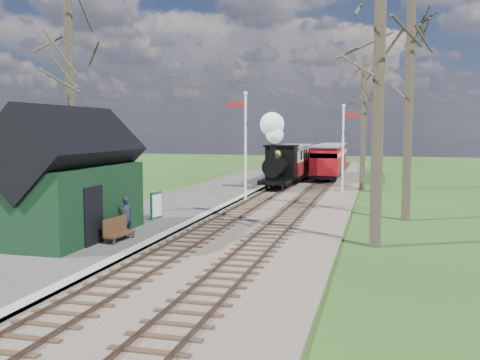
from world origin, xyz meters
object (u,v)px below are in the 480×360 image
Objects in this scene: semaphore_near at (244,138)px; sign_board at (156,205)px; locomotive at (278,157)px; person at (127,216)px; station_shed at (70,181)px; red_carriage_b at (333,158)px; coach at (292,161)px; red_carriage_a at (327,162)px; bench at (117,230)px; semaphore_far at (344,141)px.

sign_board is at bearing -105.24° from semaphore_near.
locomotive is 17.72m from person.
red_carriage_b is (6.90, 30.61, -0.70)m from station_shed.
coach is (0.77, 12.27, -1.95)m from semaphore_near.
semaphore_near is at bearing -104.42° from red_carriage_a.
locomotive is at bearing 76.75° from station_shed.
person is (1.92, 0.69, -1.34)m from station_shed.
locomotive reaches higher than sign_board.
station_shed is at bearing -106.38° from semaphore_near.
coach is at bearing 84.59° from bench.
locomotive reaches higher than coach.
red_carriage_a is at bearing -4.27° from person.
station_shed is at bearing -108.32° from sign_board.
sign_board is (-2.07, -7.60, -2.83)m from semaphore_near.
person is at bearing 93.71° from bench.
station_shed reaches higher than person.
station_shed is 4.34× the size of person.
bench is (-2.31, -18.43, -1.69)m from locomotive.
red_carriage_a is at bearing -90.00° from red_carriage_b.
semaphore_near reaches higher than red_carriage_b.
person is at bearing -97.70° from locomotive.
person is (-4.98, -24.41, -0.64)m from red_carriage_a.
sign_board is at bearing -117.94° from semaphore_far.
red_carriage_b is 3.71× the size of person.
locomotive is 4.20× the size of sign_board.
bench is 0.98m from person.
bench is at bearing -97.22° from semaphore_near.
person is (-2.37, -17.51, -1.36)m from locomotive.
semaphore_near is 1.24× the size of locomotive.
sign_board is 0.79× the size of bench.
bench is at bearing -95.41° from coach.
red_carriage_a is (3.37, 13.11, -2.05)m from semaphore_near.
station_shed reaches higher than red_carriage_b.
semaphore_near is 8.37m from sign_board.
station_shed reaches higher than bench.
person is (-1.61, -11.31, -2.70)m from semaphore_near.
semaphore_far is 19.61m from bench.
semaphore_near is 5.21× the size of sign_board.
locomotive is at bearing 82.86° from bench.
semaphore_far is 1.06× the size of red_carriage_b.
semaphore_far is at bearing 49.40° from semaphore_near.
semaphore_far is at bearing -2.64° from locomotive.
station_shed is 24.66m from coach.
coach is at bearing -112.32° from red_carriage_b.
red_carriage_b is 26.78m from sign_board.
bench is at bearing -110.17° from semaphore_far.
sign_board is (-2.83, -13.80, -1.49)m from locomotive.
semaphore_far is at bearing 69.83° from bench.
red_carriage_b is (2.61, 12.41, -0.72)m from locomotive.
semaphore_near is (3.53, 12.00, 1.35)m from station_shed.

